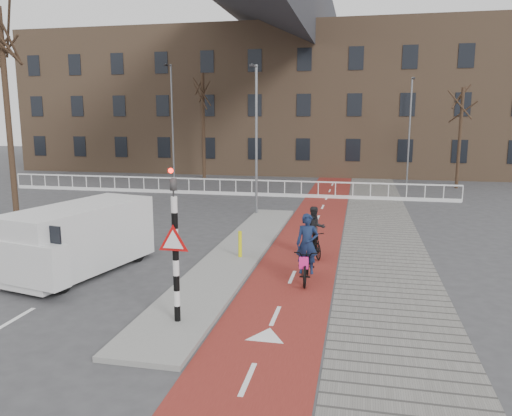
# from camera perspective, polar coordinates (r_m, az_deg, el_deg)

# --- Properties ---
(ground) EXTENTS (120.00, 120.00, 0.00)m
(ground) POSITION_cam_1_polar(r_m,az_deg,el_deg) (13.47, -3.45, -10.12)
(ground) COLOR #38383A
(ground) RESTS_ON ground
(bike_lane) EXTENTS (2.50, 60.00, 0.01)m
(bike_lane) POSITION_cam_1_polar(r_m,az_deg,el_deg) (22.73, 6.87, -1.64)
(bike_lane) COLOR maroon
(bike_lane) RESTS_ON ground
(sidewalk) EXTENTS (3.00, 60.00, 0.01)m
(sidewalk) POSITION_cam_1_polar(r_m,az_deg,el_deg) (22.67, 13.94, -1.91)
(sidewalk) COLOR slate
(sidewalk) RESTS_ON ground
(curb_island) EXTENTS (1.80, 16.00, 0.12)m
(curb_island) POSITION_cam_1_polar(r_m,az_deg,el_deg) (17.30, -2.21, -5.23)
(curb_island) COLOR gray
(curb_island) RESTS_ON ground
(traffic_signal) EXTENTS (0.80, 0.80, 3.68)m
(traffic_signal) POSITION_cam_1_polar(r_m,az_deg,el_deg) (11.22, -9.25, -3.80)
(traffic_signal) COLOR black
(traffic_signal) RESTS_ON curb_island
(bollard) EXTENTS (0.12, 0.12, 0.87)m
(bollard) POSITION_cam_1_polar(r_m,az_deg,el_deg) (16.59, -1.83, -4.13)
(bollard) COLOR yellow
(bollard) RESTS_ON curb_island
(cyclist_near) EXTENTS (0.76, 1.94, 1.99)m
(cyclist_near) POSITION_cam_1_polar(r_m,az_deg,el_deg) (14.54, 5.83, -5.80)
(cyclist_near) COLOR black
(cyclist_near) RESTS_ON bike_lane
(cyclist_far) EXTENTS (0.97, 1.64, 1.73)m
(cyclist_far) POSITION_cam_1_polar(r_m,az_deg,el_deg) (17.06, 6.71, -3.20)
(cyclist_far) COLOR black
(cyclist_far) RESTS_ON bike_lane
(van) EXTENTS (2.93, 5.13, 2.07)m
(van) POSITION_cam_1_polar(r_m,az_deg,el_deg) (16.12, -19.50, -3.20)
(van) COLOR silver
(van) RESTS_ON ground
(railing) EXTENTS (28.00, 0.10, 0.99)m
(railing) POSITION_cam_1_polar(r_m,az_deg,el_deg) (30.65, -4.14, 2.09)
(railing) COLOR silver
(railing) RESTS_ON ground
(townhouse_row) EXTENTS (46.00, 10.00, 15.90)m
(townhouse_row) POSITION_cam_1_polar(r_m,az_deg,el_deg) (44.72, 3.73, 14.34)
(townhouse_row) COLOR #7F6047
(townhouse_row) RESTS_ON ground
(tree_left) EXTENTS (0.24, 0.24, 9.04)m
(tree_left) POSITION_cam_1_polar(r_m,az_deg,el_deg) (23.29, -26.45, 8.85)
(tree_left) COLOR black
(tree_left) RESTS_ON ground
(tree_mid) EXTENTS (0.27, 0.27, 7.97)m
(tree_mid) POSITION_cam_1_polar(r_m,az_deg,el_deg) (38.97, -6.04, 9.26)
(tree_mid) COLOR black
(tree_mid) RESTS_ON ground
(tree_right) EXTENTS (0.21, 0.21, 6.59)m
(tree_right) POSITION_cam_1_polar(r_m,az_deg,el_deg) (35.74, 22.26, 7.35)
(tree_right) COLOR black
(tree_right) RESTS_ON ground
(streetlight_near) EXTENTS (0.12, 0.12, 7.08)m
(streetlight_near) POSITION_cam_1_polar(r_m,az_deg,el_deg) (23.79, 0.04, 7.56)
(streetlight_near) COLOR slate
(streetlight_near) RESTS_ON ground
(streetlight_left) EXTENTS (0.12, 0.12, 8.37)m
(streetlight_left) POSITION_cam_1_polar(r_m,az_deg,el_deg) (36.98, -9.51, 9.43)
(streetlight_left) COLOR slate
(streetlight_left) RESTS_ON ground
(streetlight_right) EXTENTS (0.12, 0.12, 7.34)m
(streetlight_right) POSITION_cam_1_polar(r_m,az_deg,el_deg) (36.21, 17.12, 8.29)
(streetlight_right) COLOR slate
(streetlight_right) RESTS_ON ground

